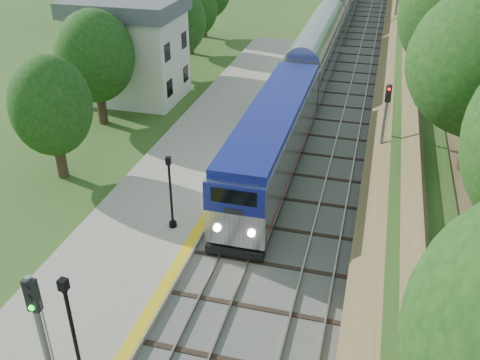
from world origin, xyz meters
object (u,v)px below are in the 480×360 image
(lamppost_mid, at_px, (74,336))
(lamppost_far, at_px, (171,197))
(station_building, at_px, (129,49))
(signal_platform, at_px, (44,341))
(signal_farside, at_px, (384,123))

(lamppost_mid, xyz_separation_m, lamppost_far, (-0.33, 9.76, -0.22))
(station_building, height_order, lamppost_mid, station_building)
(station_building, relative_size, signal_platform, 1.38)
(signal_platform, xyz_separation_m, signal_farside, (9.10, 20.05, -0.44))
(lamppost_far, distance_m, signal_platform, 11.90)
(lamppost_far, bearing_deg, signal_farside, 40.25)
(lamppost_mid, distance_m, signal_farside, 20.53)
(station_building, distance_m, lamppost_far, 20.45)
(signal_platform, bearing_deg, station_building, 110.78)
(signal_farside, bearing_deg, lamppost_far, -139.75)
(station_building, xyz_separation_m, lamppost_mid, (10.65, -27.31, -1.71))
(lamppost_mid, bearing_deg, signal_platform, -76.94)
(signal_platform, height_order, signal_farside, signal_platform)
(lamppost_far, bearing_deg, lamppost_mid, -88.09)
(station_building, relative_size, lamppost_mid, 1.92)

